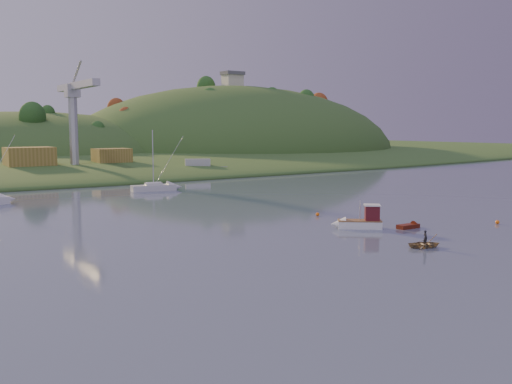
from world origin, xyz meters
TOP-DOWN VIEW (x-y plane):
  - shore_slope at (0.00, 165.00)m, footprint 640.00×150.00m
  - hill_center at (10.00, 210.00)m, footprint 140.00×120.00m
  - hill_right at (95.00, 195.00)m, footprint 150.00×130.00m
  - hilltop_house at (95.00, 195.00)m, footprint 9.00×7.00m
  - hillside_trees at (0.00, 185.00)m, footprint 280.00×50.00m
  - wharf at (5.00, 122.00)m, footprint 42.00×16.00m
  - shed_west at (-8.00, 123.00)m, footprint 11.00×8.00m
  - shed_east at (13.00, 124.00)m, footprint 9.00×7.00m
  - dock_crane at (2.00, 118.39)m, footprint 3.20×28.00m
  - fishing_boat at (7.45, 26.40)m, footprint 5.87×5.26m
  - sailboat_far at (4.01, 77.29)m, footprint 8.59×3.73m
  - canoe at (5.46, 14.55)m, footprint 3.88×3.38m
  - paddler at (5.46, 14.55)m, footprint 0.54×0.64m
  - red_tender at (13.26, 22.92)m, footprint 3.43×1.27m
  - work_vessel at (30.08, 108.00)m, footprint 15.82×11.17m
  - buoy_0 at (24.10, 18.63)m, footprint 0.50×0.50m
  - buoy_1 at (9.74, 36.23)m, footprint 0.50×0.50m

SIDE VIEW (x-z plane):
  - shore_slope at x=0.00m, z-range -3.50..3.50m
  - hill_center at x=10.00m, z-range -18.00..18.00m
  - hill_right at x=95.00m, z-range -30.00..30.00m
  - hillside_trees at x=0.00m, z-range -16.00..16.00m
  - red_tender at x=13.26m, z-range -0.34..0.82m
  - buoy_0 at x=24.10m, z-range 0.00..0.50m
  - buoy_1 at x=9.74m, z-range 0.00..0.50m
  - canoe at x=5.46m, z-range 0.00..0.67m
  - sailboat_far at x=4.01m, z-range -5.02..6.51m
  - paddler at x=5.46m, z-range 0.00..1.50m
  - fishing_boat at x=7.45m, z-range -1.08..2.78m
  - wharf at x=5.00m, z-range 0.00..2.40m
  - work_vessel at x=30.08m, z-range -0.55..3.30m
  - shed_east at x=13.00m, z-range 2.40..6.40m
  - shed_west at x=-8.00m, z-range 2.40..7.20m
  - dock_crane at x=2.00m, z-range 7.02..27.32m
  - hilltop_house at x=95.00m, z-range 30.18..36.63m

